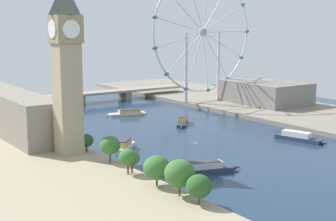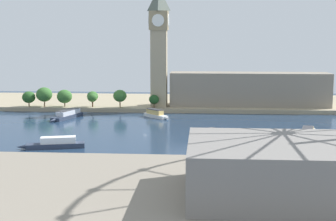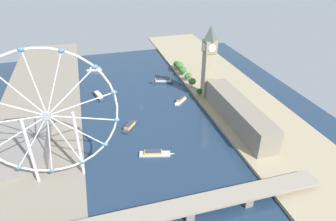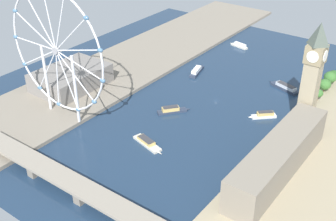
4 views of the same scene
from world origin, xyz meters
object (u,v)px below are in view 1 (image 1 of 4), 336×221
Objects in this scene: ferris_wheel at (203,33)px; tour_boat_3 at (203,168)px; clock_tower at (67,65)px; tour_boat_4 at (299,137)px; tour_boat_5 at (182,121)px; river_bridge at (79,96)px; tour_boat_0 at (128,113)px; parliament_block at (11,112)px; riverside_hall at (265,92)px; tour_boat_1 at (126,145)px.

ferris_wheel is 3.21× the size of tour_boat_3.
tour_boat_4 is at bearing -17.37° from clock_tower.
tour_boat_5 is at bearing -175.96° from tour_boat_4.
river_bridge is 6.16× the size of tour_boat_3.
tour_boat_3 is (-46.36, -146.52, 0.61)m from tour_boat_0.
parliament_block is 111.06m from tour_boat_5.
river_bridge reaches higher than tour_boat_3.
parliament_block is 128.48m from river_bridge.
clock_tower is 0.74× the size of parliament_block.
clock_tower is at bearing -121.59° from tour_boat_4.
tour_boat_3 is (-125.38, -156.78, -56.60)m from ferris_wheel.
parliament_block is at bearing -64.95° from tour_boat_5.
parliament_block is 1.77× the size of riverside_hall.
clock_tower is 139.10m from tour_boat_4.
tour_boat_1 is at bearing 114.12° from tour_boat_3.
ferris_wheel is 98.10m from tour_boat_0.
riverside_hall is 1.95× the size of tour_boat_3.
parliament_block reaches higher than riverside_hall.
riverside_hall reaches higher than tour_boat_1.
riverside_hall is at bearing -1.60° from parliament_block.
tour_boat_1 is (32.94, 0.81, -45.10)m from clock_tower.
riverside_hall is at bearing -49.17° from ferris_wheel.
river_bridge is (-119.30, 99.67, -4.74)m from riverside_hall.
clock_tower is at bearing 137.99° from tour_boat_1.
tour_boat_0 is at bearing -84.97° from river_bridge.
tour_boat_0 is at bearing 89.90° from tour_boat_3.
tour_boat_5 is at bearing -13.92° from parliament_block.
parliament_block is 206.73m from riverside_hall.
river_bridge reaches higher than tour_boat_0.
riverside_hall is 198.20m from tour_boat_3.
clock_tower is 2.55× the size of tour_boat_3.
tour_boat_1 is 76.97m from tour_boat_5.
tour_boat_0 is 134.34m from tour_boat_4.
clock_tower is at bearing 142.16° from tour_boat_3.
river_bridge is at bearing 140.12° from riverside_hall.
tour_boat_3 reaches higher than tour_boat_4.
clock_tower is at bearing 60.82° from tour_boat_0.
clock_tower is 0.79× the size of ferris_wheel.
parliament_block is at bearing -168.96° from ferris_wheel.
tour_boat_4 is at bearing -126.58° from riverside_hall.
river_bridge is at bearing 47.07° from parliament_block.
parliament_block is 77.54m from tour_boat_1.
river_bridge is at bearing 96.97° from tour_boat_3.
tour_boat_5 is (19.74, -120.41, -4.78)m from river_bridge.
tour_boat_3 is at bearing -55.30° from clock_tower.
river_bridge is (-85.22, 60.23, -52.00)m from ferris_wheel.
tour_boat_4 is (-39.58, -138.68, -56.78)m from ferris_wheel.
tour_boat_3 is at bearing -92.31° from tour_boat_4.
tour_boat_0 is (6.21, -70.49, -5.21)m from river_bridge.
tour_boat_5 reaches higher than tour_boat_4.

